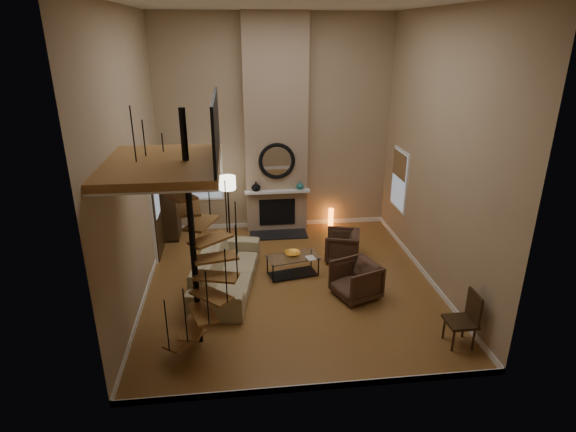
{
  "coord_description": "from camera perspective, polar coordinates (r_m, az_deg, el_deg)",
  "views": [
    {
      "loc": [
        -1.08,
        -8.8,
        5.05
      ],
      "look_at": [
        0.0,
        0.4,
        1.4
      ],
      "focal_mm": 29.42,
      "sensor_mm": 36.0,
      "label": 1
    }
  ],
  "objects": [
    {
      "name": "loft",
      "position": [
        7.29,
        -14.17,
        6.45
      ],
      "size": [
        1.7,
        2.2,
        1.09
      ],
      "color": "olive",
      "rests_on": "left_wall"
    },
    {
      "name": "book",
      "position": [
        10.24,
        2.64,
        -5.13
      ],
      "size": [
        0.24,
        0.28,
        0.02
      ],
      "primitive_type": "imported",
      "rotation": [
        0.0,
        0.0,
        0.23
      ],
      "color": "gray",
      "rests_on": "coffee_table"
    },
    {
      "name": "spiral_stair",
      "position": [
        7.76,
        -11.28,
        -3.82
      ],
      "size": [
        1.47,
        1.47,
        4.06
      ],
      "color": "black",
      "rests_on": "ground"
    },
    {
      "name": "ceiling",
      "position": [
        8.88,
        0.33,
        24.39
      ],
      "size": [
        6.0,
        6.5,
        0.01
      ],
      "primitive_type": "cube",
      "color": "silver",
      "rests_on": "back_wall"
    },
    {
      "name": "hutch",
      "position": [
        12.43,
        -14.06,
        1.57
      ],
      "size": [
        0.38,
        0.81,
        1.81
      ],
      "primitive_type": "cube",
      "color": "#322010",
      "rests_on": "ground"
    },
    {
      "name": "sofa",
      "position": [
        10.0,
        -7.51,
        -6.43
      ],
      "size": [
        1.55,
        2.91,
        0.81
      ],
      "primitive_type": "imported",
      "rotation": [
        0.0,
        0.0,
        1.39
      ],
      "color": "tan",
      "rests_on": "ground"
    },
    {
      "name": "armchair_far",
      "position": [
        9.73,
        8.58,
        -7.59
      ],
      "size": [
        1.08,
        1.06,
        0.76
      ],
      "primitive_type": "imported",
      "rotation": [
        0.0,
        0.0,
        -1.2
      ],
      "color": "#472E21",
      "rests_on": "ground"
    },
    {
      "name": "baseboard_right",
      "position": [
        10.9,
        16.17,
        -6.66
      ],
      "size": [
        0.02,
        6.5,
        0.12
      ],
      "primitive_type": "cube",
      "color": "white",
      "rests_on": "ground"
    },
    {
      "name": "side_chair",
      "position": [
        8.7,
        20.7,
        -11.38
      ],
      "size": [
        0.48,
        0.48,
        1.0
      ],
      "color": "#322010",
      "rests_on": "ground"
    },
    {
      "name": "back_wall",
      "position": [
        12.31,
        -1.57,
        10.73
      ],
      "size": [
        6.0,
        0.02,
        5.5
      ],
      "primitive_type": "cube",
      "color": "tan",
      "rests_on": "ground"
    },
    {
      "name": "hearth",
      "position": [
        12.48,
        -1.16,
        -2.27
      ],
      "size": [
        1.5,
        0.6,
        0.04
      ],
      "primitive_type": "cube",
      "color": "black",
      "rests_on": "ground"
    },
    {
      "name": "armchair_near",
      "position": [
        11.13,
        6.93,
        -3.62
      ],
      "size": [
        0.97,
        0.95,
        0.71
      ],
      "primitive_type": "imported",
      "rotation": [
        0.0,
        0.0,
        -1.85
      ],
      "color": "#472E21",
      "rests_on": "ground"
    },
    {
      "name": "baseboard_back",
      "position": [
        13.08,
        -1.45,
        -0.93
      ],
      "size": [
        6.0,
        0.02,
        0.12
      ],
      "primitive_type": "cube",
      "color": "white",
      "rests_on": "ground"
    },
    {
      "name": "vase_right",
      "position": [
        12.33,
        1.46,
        3.72
      ],
      "size": [
        0.2,
        0.2,
        0.21
      ],
      "primitive_type": "imported",
      "color": "#1C625D",
      "rests_on": "mantel"
    },
    {
      "name": "ground",
      "position": [
        10.2,
        0.26,
        -8.19
      ],
      "size": [
        6.0,
        6.5,
        0.01
      ],
      "primitive_type": "cube",
      "color": "#9F6D33",
      "rests_on": "ground"
    },
    {
      "name": "front_wall",
      "position": [
        6.1,
        4.0,
        -0.68
      ],
      "size": [
        6.0,
        0.02,
        5.5
      ],
      "primitive_type": "cube",
      "color": "tan",
      "rests_on": "ground"
    },
    {
      "name": "baseboard_front",
      "position": [
        7.55,
        3.43,
        -19.92
      ],
      "size": [
        6.0,
        0.02,
        0.12
      ],
      "primitive_type": "cube",
      "color": "white",
      "rests_on": "ground"
    },
    {
      "name": "accent_lamp",
      "position": [
        13.05,
        5.2,
        -0.17
      ],
      "size": [
        0.14,
        0.14,
        0.5
      ],
      "primitive_type": "cylinder",
      "color": "orange",
      "rests_on": "ground"
    },
    {
      "name": "chimney_breast",
      "position": [
        12.13,
        -1.49,
        10.57
      ],
      "size": [
        1.6,
        0.38,
        5.5
      ],
      "primitive_type": "cube",
      "color": "#9C8065",
      "rests_on": "ground"
    },
    {
      "name": "firebox",
      "position": [
        12.54,
        -1.31,
        0.48
      ],
      "size": [
        0.95,
        0.02,
        0.72
      ],
      "primitive_type": "cube",
      "color": "black",
      "rests_on": "chimney_breast"
    },
    {
      "name": "floor_lamp",
      "position": [
        11.79,
        -7.31,
        3.37
      ],
      "size": [
        0.41,
        0.41,
        1.72
      ],
      "color": "black",
      "rests_on": "ground"
    },
    {
      "name": "right_wall",
      "position": [
        9.97,
        17.82,
        7.14
      ],
      "size": [
        0.02,
        6.5,
        5.5
      ],
      "primitive_type": "cube",
      "color": "tan",
      "rests_on": "ground"
    },
    {
      "name": "left_wall",
      "position": [
        9.29,
        -18.5,
        6.07
      ],
      "size": [
        0.02,
        6.5,
        5.5
      ],
      "primitive_type": "cube",
      "color": "tan",
      "rests_on": "ground"
    },
    {
      "name": "baseboard_left",
      "position": [
        10.29,
        -16.69,
        -8.49
      ],
      "size": [
        0.02,
        6.5,
        0.12
      ],
      "primitive_type": "cube",
      "color": "white",
      "rests_on": "ground"
    },
    {
      "name": "window_back",
      "position": [
        12.53,
        -10.23,
        5.28
      ],
      "size": [
        1.02,
        0.06,
        1.52
      ],
      "color": "white",
      "rests_on": "back_wall"
    },
    {
      "name": "bowl",
      "position": [
        10.35,
        0.55,
        -4.57
      ],
      "size": [
        0.35,
        0.35,
        0.09
      ],
      "primitive_type": "imported",
      "color": "orange",
      "rests_on": "coffee_table"
    },
    {
      "name": "vase_left",
      "position": [
        12.22,
        -3.89,
        3.6
      ],
      "size": [
        0.24,
        0.24,
        0.25
      ],
      "primitive_type": "imported",
      "color": "black",
      "rests_on": "mantel"
    },
    {
      "name": "mirror_frame",
      "position": [
        12.09,
        -1.36,
        6.65
      ],
      "size": [
        0.94,
        0.1,
        0.94
      ],
      "primitive_type": "torus",
      "rotation": [
        1.57,
        0.0,
        0.0
      ],
      "color": "black",
      "rests_on": "chimney_breast"
    },
    {
      "name": "window_right",
      "position": [
        12.03,
        13.33,
        4.39
      ],
      "size": [
        0.06,
        1.02,
        1.52
      ],
      "color": "white",
      "rests_on": "right_wall"
    },
    {
      "name": "mantel",
      "position": [
        12.26,
        -1.3,
        2.96
      ],
      "size": [
        1.7,
        0.18,
        0.06
      ],
      "primitive_type": "cube",
      "color": "white",
      "rests_on": "chimney_breast"
    },
    {
      "name": "coffee_table",
      "position": [
        10.4,
        0.58,
        -5.75
      ],
      "size": [
        1.22,
        0.79,
        0.44
      ],
      "color": "silver",
      "rests_on": "ground"
    },
    {
      "name": "mirror_disc",
      "position": [
        12.1,
        -1.36,
        6.66
      ],
      "size": [
        0.8,
        0.01,
        0.8
      ],
      "primitive_type": "cylinder",
      "rotation": [
        1.57,
        0.0,
        0.0
      ],
      "color": "white",
      "rests_on": "chimney_breast"
    },
    {
      "name": "entry_door",
      "position": [
        11.48,
        -15.65,
        0.28
      ],
      "size": [
        0.1,
        1.05,
        2.16
      ],
      "color": "white",
      "rests_on": "ground"
    }
  ]
}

